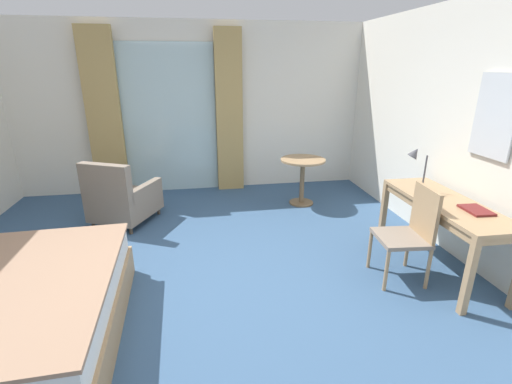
{
  "coord_description": "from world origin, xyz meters",
  "views": [
    {
      "loc": [
        0.01,
        -2.99,
        2.04
      ],
      "look_at": [
        0.56,
        0.24,
        0.89
      ],
      "focal_mm": 25.41,
      "sensor_mm": 36.0,
      "label": 1
    }
  ],
  "objects_px": {
    "desk_lamp": "(417,161)",
    "armchair_by_window": "(122,199)",
    "writing_desk": "(445,209)",
    "closed_book": "(476,210)",
    "round_cafe_table": "(303,171)",
    "desk_chair": "(411,230)"
  },
  "relations": [
    {
      "from": "desk_chair",
      "to": "writing_desk",
      "type": "bearing_deg",
      "value": 15.2
    },
    {
      "from": "desk_lamp",
      "to": "armchair_by_window",
      "type": "distance_m",
      "value": 3.65
    },
    {
      "from": "closed_book",
      "to": "armchair_by_window",
      "type": "height_order",
      "value": "armchair_by_window"
    },
    {
      "from": "writing_desk",
      "to": "closed_book",
      "type": "distance_m",
      "value": 0.32
    },
    {
      "from": "closed_book",
      "to": "round_cafe_table",
      "type": "distance_m",
      "value": 2.55
    },
    {
      "from": "desk_chair",
      "to": "armchair_by_window",
      "type": "relative_size",
      "value": 0.94
    },
    {
      "from": "closed_book",
      "to": "armchair_by_window",
      "type": "relative_size",
      "value": 0.27
    },
    {
      "from": "desk_lamp",
      "to": "armchair_by_window",
      "type": "xyz_separation_m",
      "value": [
        -3.28,
        1.42,
        -0.75
      ]
    },
    {
      "from": "desk_lamp",
      "to": "round_cafe_table",
      "type": "relative_size",
      "value": 0.7
    },
    {
      "from": "closed_book",
      "to": "desk_chair",
      "type": "bearing_deg",
      "value": 164.01
    },
    {
      "from": "writing_desk",
      "to": "armchair_by_window",
      "type": "bearing_deg",
      "value": 153.14
    },
    {
      "from": "desk_chair",
      "to": "desk_lamp",
      "type": "bearing_deg",
      "value": 59.91
    },
    {
      "from": "armchair_by_window",
      "to": "round_cafe_table",
      "type": "relative_size",
      "value": 1.43
    },
    {
      "from": "desk_lamp",
      "to": "closed_book",
      "type": "xyz_separation_m",
      "value": [
        0.26,
        -0.62,
        -0.32
      ]
    },
    {
      "from": "desk_chair",
      "to": "closed_book",
      "type": "bearing_deg",
      "value": -18.8
    },
    {
      "from": "desk_lamp",
      "to": "closed_book",
      "type": "bearing_deg",
      "value": -67.17
    },
    {
      "from": "writing_desk",
      "to": "closed_book",
      "type": "bearing_deg",
      "value": -73.1
    },
    {
      "from": "round_cafe_table",
      "to": "desk_chair",
      "type": "bearing_deg",
      "value": -78.56
    },
    {
      "from": "desk_chair",
      "to": "armchair_by_window",
      "type": "distance_m",
      "value": 3.56
    },
    {
      "from": "closed_book",
      "to": "round_cafe_table",
      "type": "bearing_deg",
      "value": 114.94
    },
    {
      "from": "desk_lamp",
      "to": "armchair_by_window",
      "type": "bearing_deg",
      "value": 156.57
    },
    {
      "from": "desk_lamp",
      "to": "round_cafe_table",
      "type": "xyz_separation_m",
      "value": [
        -0.7,
        1.74,
        -0.56
      ]
    }
  ]
}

